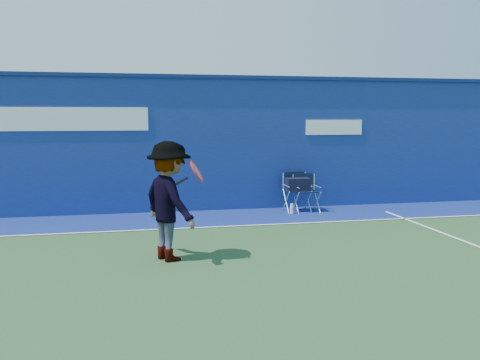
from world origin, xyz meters
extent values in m
plane|color=#294B28|center=(0.00, 0.00, 0.00)|extent=(80.00, 80.00, 0.00)
cube|color=navy|center=(0.00, 5.20, 1.50)|extent=(24.00, 0.40, 3.00)
cube|color=navy|center=(0.00, 5.20, 3.04)|extent=(24.00, 0.50, 0.08)
cube|color=white|center=(-3.00, 4.99, 2.10)|extent=(4.50, 0.02, 0.50)
cube|color=white|center=(3.60, 4.99, 1.90)|extent=(1.40, 0.02, 0.35)
cube|color=navy|center=(0.00, 4.10, 0.00)|extent=(24.00, 1.80, 0.01)
cube|color=white|center=(0.00, 3.20, 0.01)|extent=(24.00, 0.06, 0.01)
cube|color=black|center=(2.55, 4.52, 0.48)|extent=(0.47, 0.39, 0.03)
cube|color=silver|center=(2.55, 4.75, 0.67)|extent=(0.53, 0.02, 0.38)
cube|color=black|center=(2.55, 4.75, 0.75)|extent=(0.47, 0.03, 0.27)
cube|color=black|center=(2.55, 4.49, 0.63)|extent=(0.53, 0.31, 0.29)
cube|color=black|center=(2.55, 4.75, 0.79)|extent=(0.38, 0.06, 0.21)
cube|color=black|center=(2.75, 4.43, 0.46)|extent=(0.45, 0.38, 0.03)
cube|color=silver|center=(2.75, 4.65, 0.65)|extent=(0.51, 0.02, 0.37)
cube|color=black|center=(2.75, 4.65, 0.72)|extent=(0.45, 0.02, 0.26)
cylinder|color=white|center=(2.34, 4.23, 0.12)|extent=(0.07, 0.07, 0.23)
imported|color=#EA4738|center=(-0.56, 1.14, 0.90)|extent=(1.12, 1.33, 1.79)
torus|color=red|center=(-0.16, 1.02, 1.35)|extent=(0.29, 0.41, 0.34)
cylinder|color=gray|center=(-0.16, 1.02, 1.35)|extent=(0.23, 0.34, 0.28)
cylinder|color=black|center=(-0.44, 0.94, 1.19)|extent=(0.31, 0.12, 0.19)
camera|label=1|loc=(-1.03, -6.42, 2.15)|focal=38.00mm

